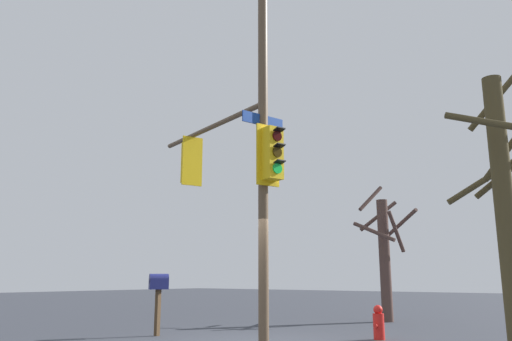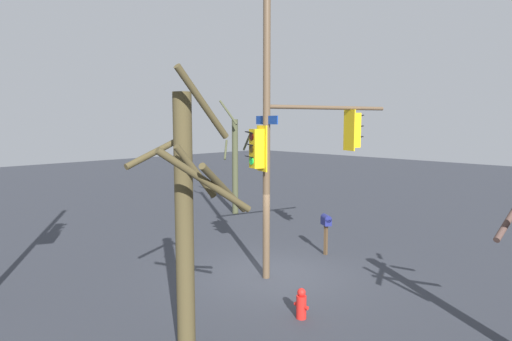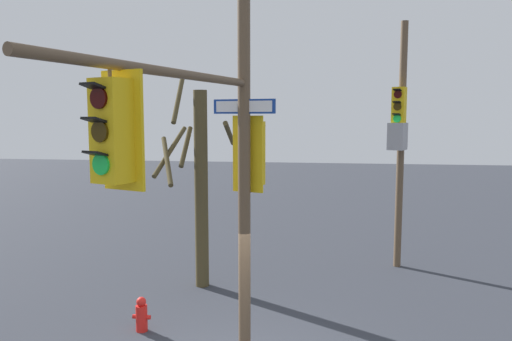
{
  "view_description": "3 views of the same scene",
  "coord_description": "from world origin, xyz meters",
  "px_view_note": "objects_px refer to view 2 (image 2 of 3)",
  "views": [
    {
      "loc": [
        -8.31,
        -6.61,
        1.32
      ],
      "look_at": [
        0.49,
        0.18,
        3.69
      ],
      "focal_mm": 35.34,
      "sensor_mm": 36.0,
      "label": 1
    },
    {
      "loc": [
        8.45,
        -9.34,
        4.6
      ],
      "look_at": [
        -0.16,
        -0.69,
        3.2
      ],
      "focal_mm": 30.33,
      "sensor_mm": 36.0,
      "label": 2
    },
    {
      "loc": [
        -1.36,
        7.59,
        4.45
      ],
      "look_at": [
        -0.23,
        -0.37,
        3.57
      ],
      "focal_mm": 34.18,
      "sensor_mm": 36.0,
      "label": 3
    }
  ],
  "objects_px": {
    "mailbox": "(326,223)",
    "bare_tree_behind_pole": "(187,217)",
    "bare_tree_corner": "(235,164)",
    "fire_hydrant": "(301,304)"
  },
  "relations": [
    {
      "from": "mailbox",
      "to": "bare_tree_corner",
      "type": "height_order",
      "value": "bare_tree_corner"
    },
    {
      "from": "fire_hydrant",
      "to": "bare_tree_corner",
      "type": "xyz_separation_m",
      "value": [
        -9.64,
        6.7,
        2.16
      ]
    },
    {
      "from": "mailbox",
      "to": "bare_tree_behind_pole",
      "type": "relative_size",
      "value": 0.25
    },
    {
      "from": "bare_tree_behind_pole",
      "to": "bare_tree_corner",
      "type": "relative_size",
      "value": 0.99
    },
    {
      "from": "bare_tree_behind_pole",
      "to": "bare_tree_corner",
      "type": "height_order",
      "value": "bare_tree_corner"
    },
    {
      "from": "mailbox",
      "to": "bare_tree_behind_pole",
      "type": "bearing_deg",
      "value": 47.74
    },
    {
      "from": "bare_tree_corner",
      "to": "bare_tree_behind_pole",
      "type": "bearing_deg",
      "value": -46.27
    },
    {
      "from": "fire_hydrant",
      "to": "bare_tree_behind_pole",
      "type": "bearing_deg",
      "value": -99.84
    },
    {
      "from": "fire_hydrant",
      "to": "bare_tree_corner",
      "type": "height_order",
      "value": "bare_tree_corner"
    },
    {
      "from": "fire_hydrant",
      "to": "bare_tree_behind_pole",
      "type": "xyz_separation_m",
      "value": [
        -0.5,
        -2.86,
        2.45
      ]
    }
  ]
}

